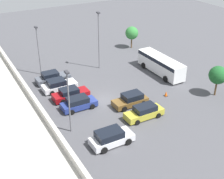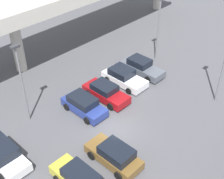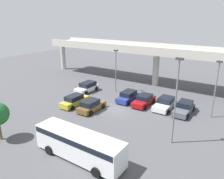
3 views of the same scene
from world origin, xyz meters
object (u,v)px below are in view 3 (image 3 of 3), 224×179
lamp_post_mid_lot (176,96)px  lamp_post_by_overpass (216,85)px  parked_car_0 (87,87)px  parked_car_5 (165,104)px  parked_car_6 (184,108)px  parked_car_2 (91,105)px  parked_car_1 (75,100)px  parked_car_3 (128,96)px  shuttle_bus (79,144)px  traffic_cone (61,122)px  lamp_post_near_aisle (116,67)px  parked_car_4 (144,100)px

lamp_post_mid_lot → lamp_post_by_overpass: lamp_post_mid_lot is taller
parked_car_0 → parked_car_5: size_ratio=0.97×
lamp_post_mid_lot → parked_car_5: bearing=115.0°
parked_car_6 → parked_car_2: bearing=-59.9°
lamp_post_by_overpass → parked_car_0: bearing=-177.2°
parked_car_1 → lamp_post_mid_lot: bearing=-97.2°
parked_car_2 → lamp_post_mid_lot: size_ratio=0.50×
parked_car_3 → lamp_post_by_overpass: bearing=94.5°
parked_car_0 → parked_car_1: parked_car_0 is taller
parked_car_5 → parked_car_6: bearing=88.5°
parked_car_5 → shuttle_bus: (-2.37, -15.44, 0.81)m
parked_car_6 → traffic_cone: bearing=-44.1°
lamp_post_near_aisle → parked_car_4: bearing=-22.2°
parked_car_0 → parked_car_6: (16.63, 0.37, -0.07)m
lamp_post_near_aisle → shuttle_bus: bearing=-67.3°
lamp_post_by_overpass → parked_car_1: bearing=-158.8°
parked_car_0 → lamp_post_mid_lot: 19.83m
parked_car_3 → lamp_post_mid_lot: size_ratio=0.49×
parked_car_0 → lamp_post_near_aisle: 6.04m
shuttle_bus → parked_car_1: bearing=134.7°
parked_car_5 → traffic_cone: 14.53m
parked_car_4 → traffic_cone: size_ratio=6.73×
parked_car_5 → shuttle_bus: bearing=-8.7°
parked_car_0 → parked_car_6: bearing=91.3°
shuttle_bus → lamp_post_mid_lot: (6.19, 7.25, 3.60)m
parked_car_5 → lamp_post_mid_lot: (3.82, -8.19, 4.41)m
parked_car_0 → parked_car_6: size_ratio=0.94×
parked_car_4 → parked_car_5: 3.11m
lamp_post_mid_lot → lamp_post_by_overpass: (2.24, 8.74, -0.76)m
parked_car_2 → lamp_post_by_overpass: size_ratio=0.60×
parked_car_3 → lamp_post_mid_lot: (9.63, -7.80, 4.39)m
parked_car_5 → parked_car_6: parked_car_6 is taller
parked_car_1 → parked_car_6: size_ratio=0.98×
parked_car_0 → lamp_post_near_aisle: (4.11, 2.74, 3.49)m
shuttle_bus → lamp_post_near_aisle: (-7.43, 17.73, 2.75)m
lamp_post_mid_lot → parked_car_1: bearing=172.8°
parked_car_3 → lamp_post_mid_lot: bearing=51.0°
parked_car_1 → parked_car_5: (11.45, 6.26, -0.02)m
parked_car_3 → lamp_post_mid_lot: lamp_post_mid_lot is taller
lamp_post_by_overpass → shuttle_bus: bearing=-117.8°
parked_car_1 → parked_car_3: 8.14m
lamp_post_by_overpass → parked_car_6: bearing=-169.6°
parked_car_2 → parked_car_3: size_ratio=1.02×
parked_car_1 → lamp_post_mid_lot: lamp_post_mid_lot is taller
parked_car_4 → lamp_post_mid_lot: 11.26m
parked_car_3 → parked_car_1: bearing=-43.9°
lamp_post_near_aisle → lamp_post_by_overpass: 15.97m
parked_car_0 → lamp_post_mid_lot: lamp_post_mid_lot is taller
lamp_post_near_aisle → traffic_cone: lamp_post_near_aisle is taller
parked_car_1 → lamp_post_near_aisle: size_ratio=0.66×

